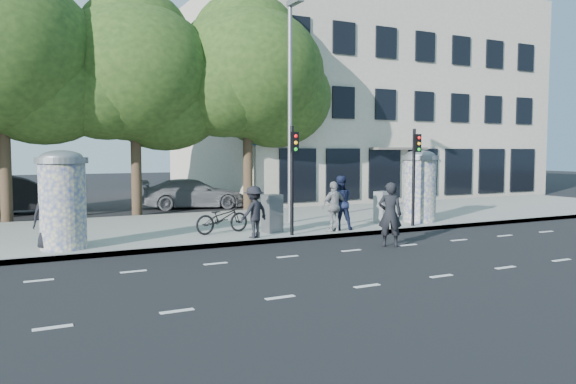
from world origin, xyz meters
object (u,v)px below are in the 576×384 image
ad_column_left (63,197)px  ad_column_right (420,184)px  ped_a (50,217)px  bicycle (222,218)px  man_road (390,214)px  ped_e (334,206)px  ped_c (340,203)px  ped_d (254,212)px  cabinet_right (382,207)px  cabinet_left (272,213)px  car_mid (17,195)px  car_right (193,194)px  traffic_pole_near (293,169)px  traffic_pole_far (415,167)px  street_lamp (291,95)px

ad_column_left → ad_column_right: bearing=0.9°
ad_column_left → ped_a: (-0.33, -0.09, -0.49)m
bicycle → man_road: bearing=-145.2°
ad_column_right → ped_e: ad_column_right is taller
ped_c → bicycle: bearing=1.7°
ped_d → cabinet_right: 5.75m
cabinet_right → ad_column_left: bearing=162.1°
man_road → cabinet_left: man_road is taller
ad_column_right → ped_a: bearing=-178.7°
car_mid → car_right: 7.77m
ped_c → traffic_pole_near: bearing=27.9°
ped_d → car_mid: bearing=-83.2°
traffic_pole_far → ped_c: size_ratio=1.87×
bicycle → car_mid: bearing=17.8°
ped_c → cabinet_left: 2.33m
ad_column_left → car_right: bearing=56.1°
traffic_pole_far → cabinet_left: size_ratio=2.78×
ad_column_right → bicycle: (-7.61, 0.51, -0.89)m
ad_column_right → street_lamp: size_ratio=0.33×
man_road → car_right: man_road is taller
bicycle → car_right: size_ratio=0.39×
man_road → traffic_pole_far: bearing=-107.8°
street_lamp → car_mid: (-8.87, 9.13, -3.96)m
traffic_pole_near → ped_a: traffic_pole_near is taller
ad_column_left → cabinet_right: size_ratio=2.30×
man_road → ped_c: bearing=-57.4°
bicycle → ped_c: bearing=-115.7°
cabinet_right → street_lamp: bearing=131.0°
street_lamp → ped_e: size_ratio=4.87×
traffic_pole_near → cabinet_right: traffic_pole_near is taller
traffic_pole_near → car_right: (0.22, 10.85, -1.52)m
ped_a → ped_e: bearing=-178.5°
ped_a → cabinet_left: 6.65m
ad_column_left → car_right: 12.25m
ped_a → car_right: (7.14, 10.23, -0.34)m
ped_a → ped_e: (8.52, -0.49, -0.08)m
ad_column_right → bicycle: ad_column_right is taller
traffic_pole_near → ped_d: traffic_pole_near is taller
ad_column_right → cabinet_left: bearing=-179.7°
ped_e → bicycle: bearing=-25.9°
ad_column_right → cabinet_right: 1.70m
ad_column_left → bicycle: ad_column_left is taller
ad_column_left → ped_c: ad_column_left is taller
ad_column_right → cabinet_left: (-6.09, -0.03, -0.78)m
ped_d → car_right: size_ratio=0.32×
ad_column_left → ped_e: bearing=-4.0°
cabinet_left → ad_column_right: bearing=-14.2°
car_mid → traffic_pole_near: bearing=-146.0°
street_lamp → ped_d: size_ratio=5.08×
traffic_pole_near → cabinet_left: 1.74m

